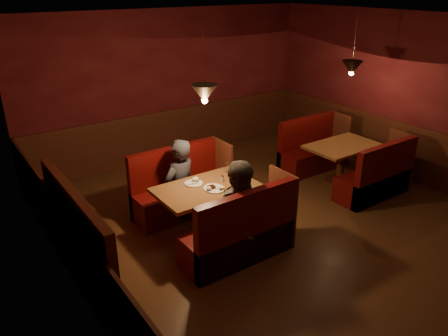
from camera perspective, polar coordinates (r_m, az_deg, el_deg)
room at (r=5.94m, az=7.05°, el=0.29°), size 6.02×7.02×2.92m
main_table at (r=6.10m, az=-2.20°, el=-3.86°), size 1.39×0.84×0.97m
main_bench_far at (r=6.82m, az=-5.67°, el=-3.13°), size 1.53×0.55×1.04m
main_bench_near at (r=5.67m, az=2.37°, el=-8.99°), size 1.53×0.55×1.04m
second_table at (r=7.98m, az=15.14°, el=1.70°), size 1.26×0.81×0.71m
second_bench_far at (r=8.53m, az=11.32°, el=1.99°), size 1.39×0.52×0.99m
second_bench_near at (r=7.66m, az=19.34°, el=-1.45°), size 1.39×0.52×0.99m
diner_a at (r=6.40m, az=-5.87°, el=-0.21°), size 0.68×0.54×1.63m
diner_b at (r=5.52m, az=2.51°, el=-3.88°), size 0.87×0.71×1.67m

